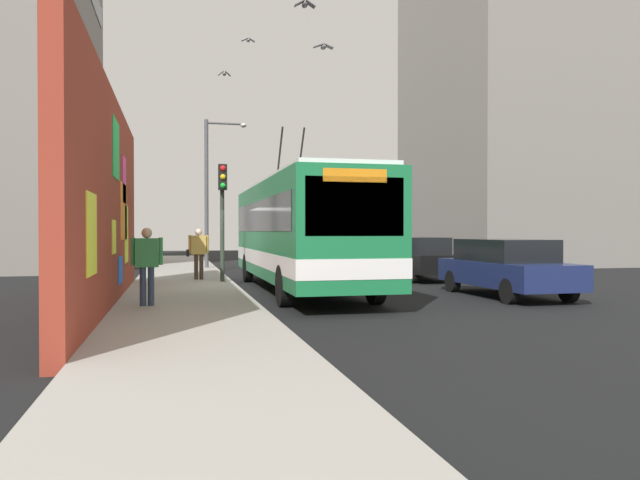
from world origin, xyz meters
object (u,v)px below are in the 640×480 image
at_px(city_bus, 300,230).
at_px(pedestrian_near_wall, 147,260).
at_px(parked_car_champagne, 365,252).
at_px(street_lamp, 211,183).
at_px(parked_car_navy, 506,266).
at_px(traffic_light, 222,202).
at_px(pedestrian_midblock, 198,249).
at_px(parked_car_black, 417,257).

distance_m(city_bus, pedestrian_near_wall, 5.88).
xyz_separation_m(parked_car_champagne, pedestrian_near_wall, (-13.86, 9.48, 0.34)).
bearing_deg(street_lamp, parked_car_navy, -151.37).
height_order(parked_car_champagne, traffic_light, traffic_light).
distance_m(parked_car_champagne, street_lamp, 7.94).
relative_size(city_bus, street_lamp, 1.70).
distance_m(parked_car_champagne, pedestrian_midblock, 10.39).
xyz_separation_m(parked_car_black, street_lamp, (6.94, 7.23, 3.21)).
distance_m(city_bus, pedestrian_midblock, 4.48).
distance_m(parked_car_navy, parked_car_black, 6.32).
bearing_deg(city_bus, pedestrian_midblock, 40.65).
xyz_separation_m(city_bus, pedestrian_near_wall, (-3.98, 4.28, -0.68)).
bearing_deg(traffic_light, parked_car_black, -80.09).
bearing_deg(pedestrian_near_wall, street_lamp, -8.86).
relative_size(parked_car_navy, pedestrian_midblock, 2.74).
distance_m(parked_car_black, pedestrian_near_wall, 12.07).
height_order(parked_car_black, parked_car_champagne, same).
bearing_deg(pedestrian_midblock, parked_car_navy, -127.47).
bearing_deg(parked_car_black, city_bus, 123.78).
distance_m(city_bus, parked_car_champagne, 11.21).
height_order(parked_car_navy, pedestrian_near_wall, pedestrian_near_wall).
xyz_separation_m(pedestrian_midblock, traffic_light, (-1.16, -0.73, 1.59)).
distance_m(pedestrian_near_wall, street_lamp, 14.85).
distance_m(city_bus, street_lamp, 10.84).
bearing_deg(parked_car_black, pedestrian_midblock, 90.86).
bearing_deg(traffic_light, pedestrian_near_wall, 161.00).
relative_size(city_bus, parked_car_navy, 2.42).
xyz_separation_m(parked_car_champagne, pedestrian_midblock, (-6.52, 8.08, 0.35)).
bearing_deg(pedestrian_near_wall, parked_car_champagne, -34.36).
height_order(parked_car_champagne, pedestrian_near_wall, pedestrian_near_wall).
height_order(city_bus, traffic_light, city_bus).
distance_m(parked_car_navy, traffic_light, 9.11).
relative_size(traffic_light, street_lamp, 0.57).
height_order(parked_car_champagne, pedestrian_midblock, pedestrian_midblock).
xyz_separation_m(parked_car_navy, pedestrian_midblock, (6.20, 8.08, 0.34)).
relative_size(city_bus, pedestrian_near_wall, 6.68).
bearing_deg(pedestrian_midblock, city_bus, -139.35).
height_order(pedestrian_midblock, pedestrian_near_wall, pedestrian_midblock).
distance_m(pedestrian_near_wall, traffic_light, 6.73).
bearing_deg(street_lamp, pedestrian_near_wall, 171.14).
bearing_deg(city_bus, street_lamp, 11.06).
distance_m(city_bus, parked_car_black, 6.34).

